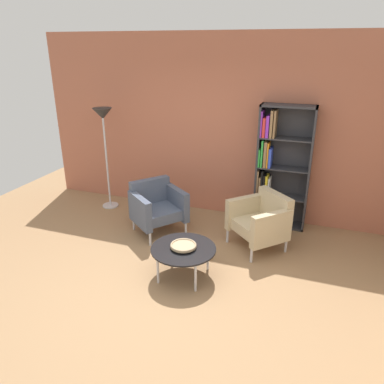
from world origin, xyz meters
The scene contains 8 objects.
ground_plane centered at (0.00, 0.00, 0.00)m, with size 8.32×8.32×0.00m, color #9E7751.
brick_back_panel centered at (0.00, 2.46, 1.45)m, with size 6.40×0.12×2.90m, color #B2664C.
bookshelf_tall centered at (0.92, 2.24, 0.92)m, with size 0.80×0.30×1.90m.
coffee_table_low centered at (0.09, 0.37, 0.37)m, with size 0.80×0.80×0.40m.
decorative_bowl centered at (0.09, 0.37, 0.43)m, with size 0.32×0.32×0.05m.
armchair_spare_guest centered at (-0.72, 1.38, 0.41)m, with size 0.94×0.95×0.78m.
armchair_by_bookshelf centered at (0.85, 1.44, 0.41)m, with size 0.95×0.95×0.78m.
floor_lamp_torchiere centered at (-1.92, 1.95, 1.45)m, with size 0.32×0.32×1.74m.
Camera 1 is at (1.52, -3.31, 2.71)m, focal length 34.78 mm.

